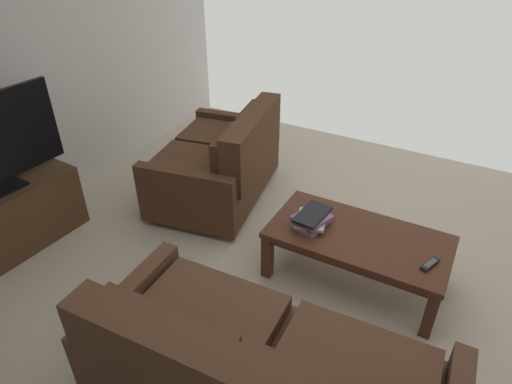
% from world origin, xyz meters
% --- Properties ---
extents(ground_plane, '(5.28, 4.92, 0.01)m').
position_xyz_m(ground_plane, '(0.00, 0.00, -0.00)').
color(ground_plane, beige).
extents(wall_right, '(0.12, 4.92, 2.59)m').
position_xyz_m(wall_right, '(2.64, 0.00, 1.29)').
color(wall_right, silver).
rests_on(wall_right, ground).
extents(sofa_main, '(1.79, 0.91, 0.89)m').
position_xyz_m(sofa_main, '(-0.10, 1.08, 0.37)').
color(sofa_main, black).
rests_on(sofa_main, ground).
extents(loveseat_near, '(1.07, 1.40, 0.86)m').
position_xyz_m(loveseat_near, '(1.25, -0.69, 0.36)').
color(loveseat_near, black).
rests_on(loveseat_near, ground).
extents(coffee_table, '(1.21, 0.62, 0.40)m').
position_xyz_m(coffee_table, '(-0.16, -0.22, 0.34)').
color(coffee_table, '#4C2819').
rests_on(coffee_table, ground).
extents(tv_stand, '(0.43, 1.06, 0.53)m').
position_xyz_m(tv_stand, '(2.27, 0.70, 0.26)').
color(tv_stand, '#4C331E').
rests_on(tv_stand, ground).
extents(book_stack, '(0.27, 0.31, 0.10)m').
position_xyz_m(book_stack, '(0.17, -0.17, 0.45)').
color(book_stack, '#996699').
rests_on(book_stack, coffee_table).
extents(tv_remote, '(0.10, 0.17, 0.02)m').
position_xyz_m(tv_remote, '(-0.64, -0.13, 0.41)').
color(tv_remote, black).
rests_on(tv_remote, coffee_table).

